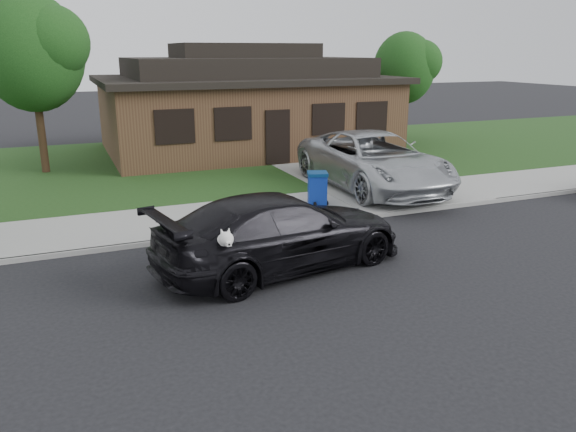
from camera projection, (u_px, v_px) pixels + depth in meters
name	position (u px, v px, depth m)	size (l,w,h in m)	color
ground	(292.00, 286.00, 11.08)	(120.00, 120.00, 0.00)	black
sidewalk	(222.00, 217.00, 15.49)	(60.00, 3.00, 0.12)	gray
curb	(238.00, 232.00, 14.16)	(60.00, 0.12, 0.12)	gray
lawn	(167.00, 165.00, 22.59)	(60.00, 13.00, 0.13)	#193814
driveway	(334.00, 167.00, 22.11)	(4.50, 13.00, 0.14)	gray
sedan	(281.00, 232.00, 11.82)	(5.84, 3.24, 1.60)	black
minivan	(373.00, 161.00, 18.22)	(2.99, 6.49, 1.80)	#B9BCC1
recycling_bin	(317.00, 188.00, 16.47)	(0.72, 0.72, 0.95)	navy
house	(245.00, 105.00, 25.23)	(12.60, 8.60, 4.65)	#422B1C
tree_0	(36.00, 50.00, 19.65)	(3.78, 3.60, 6.34)	#332114
tree_1	(408.00, 67.00, 27.22)	(3.15, 3.00, 5.25)	#332114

